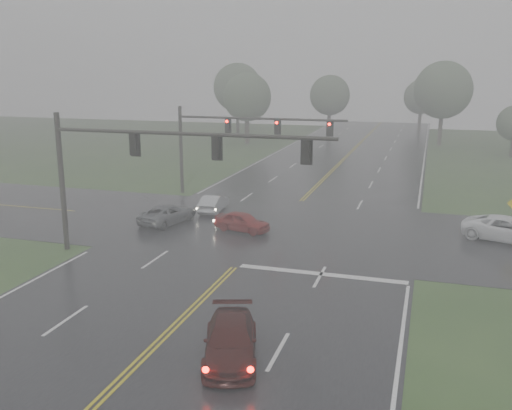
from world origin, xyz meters
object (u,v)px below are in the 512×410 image
(sedan_red, at_px, (242,231))
(car_grey, at_px, (168,223))
(pickup_white, at_px, (507,241))
(signal_gantry_far, at_px, (230,134))
(sedan_silver, at_px, (214,212))
(signal_gantry_near, at_px, (139,158))
(sedan_maroon, at_px, (231,358))

(sedan_red, bearing_deg, car_grey, 98.98)
(sedan_red, xyz_separation_m, pickup_white, (15.84, 2.61, 0.00))
(pickup_white, distance_m, signal_gantry_far, 21.77)
(sedan_silver, xyz_separation_m, signal_gantry_near, (-0.00, -10.58, 5.49))
(sedan_maroon, distance_m, sedan_silver, 21.46)
(sedan_silver, relative_size, pickup_white, 0.71)
(sedan_maroon, bearing_deg, signal_gantry_far, 92.08)
(sedan_silver, bearing_deg, signal_gantry_near, 85.26)
(pickup_white, bearing_deg, car_grey, 113.02)
(sedan_red, distance_m, signal_gantry_far, 11.59)
(sedan_maroon, height_order, signal_gantry_far, signal_gantry_far)
(sedan_maroon, relative_size, pickup_white, 0.87)
(car_grey, bearing_deg, signal_gantry_near, 118.08)
(car_grey, relative_size, signal_gantry_far, 0.33)
(sedan_maroon, xyz_separation_m, pickup_white, (11.09, 18.19, 0.00))
(sedan_maroon, bearing_deg, sedan_silver, 95.40)
(sedan_maroon, height_order, car_grey, sedan_maroon)
(pickup_white, bearing_deg, signal_gantry_far, 87.86)
(sedan_red, height_order, signal_gantry_near, signal_gantry_near)
(pickup_white, xyz_separation_m, signal_gantry_near, (-19.42, -9.00, 5.49))
(sedan_silver, bearing_deg, car_grey, 60.25)
(sedan_silver, xyz_separation_m, signal_gantry_far, (-0.58, 5.37, 5.03))
(sedan_red, distance_m, car_grey, 5.37)
(car_grey, height_order, signal_gantry_far, signal_gantry_far)
(sedan_maroon, xyz_separation_m, signal_gantry_far, (-8.91, 25.14, 5.03))
(car_grey, distance_m, pickup_white, 21.32)
(signal_gantry_near, bearing_deg, sedan_silver, 89.98)
(signal_gantry_near, bearing_deg, car_grey, 104.70)
(sedan_maroon, height_order, sedan_silver, sedan_maroon)
(sedan_silver, distance_m, pickup_white, 19.48)
(sedan_red, bearing_deg, sedan_maroon, -149.89)
(car_grey, height_order, pickup_white, pickup_white)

